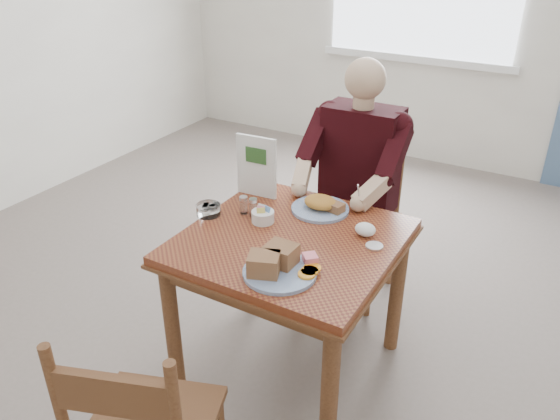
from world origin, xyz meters
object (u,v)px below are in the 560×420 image
Objects in this scene: near_plate at (278,265)px; far_plate at (322,205)px; diner at (355,168)px; table at (291,258)px; chair_far at (358,216)px.

near_plate is 1.06× the size of far_plate.
diner is 0.42m from far_plate.
near_plate is (0.09, -0.27, 0.15)m from table.
chair_far is at bearing 94.75° from near_plate.
diner is (0.00, 0.71, 0.17)m from table.
near_plate is at bearing -85.25° from chair_far.
chair_far is 0.59m from far_plate.
table is 2.62× the size of near_plate.
diner is at bearing 90.99° from far_plate.
far_plate reaches higher than table.
diner is at bearing -89.99° from chair_far.
diner is 3.94× the size of near_plate.
table is at bearing -90.00° from diner.
table is 0.66× the size of diner.
near_plate is at bearing -71.74° from table.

